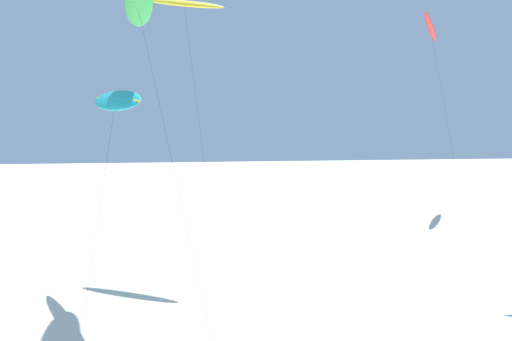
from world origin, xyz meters
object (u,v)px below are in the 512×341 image
object	(u,v)px
flying_kite_0	(115,100)
flying_kite_4	(430,27)
flying_kite_1	(184,4)
flying_kite_2	(138,6)

from	to	relation	value
flying_kite_0	flying_kite_4	bearing A→B (deg)	36.36
flying_kite_0	flying_kite_1	size ratio (longest dim) A/B	0.62
flying_kite_1	flying_kite_0	bearing A→B (deg)	-124.46
flying_kite_4	flying_kite_2	bearing A→B (deg)	-142.36
flying_kite_1	flying_kite_4	bearing A→B (deg)	32.37
flying_kite_2	flying_kite_4	xyz separation A→B (m)	(30.45, 23.48, 5.15)
flying_kite_2	flying_kite_4	bearing A→B (deg)	37.64
flying_kite_2	flying_kite_4	distance (m)	38.79
flying_kite_2	flying_kite_4	size ratio (longest dim) A/B	0.74
flying_kite_1	flying_kite_4	world-z (taller)	flying_kite_4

